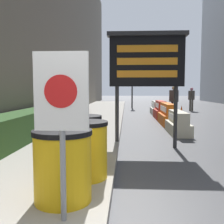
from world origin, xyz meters
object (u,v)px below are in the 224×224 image
barrel_drum_foreground (63,165)px  message_board (147,62)px  barrel_drum_back (83,139)px  traffic_cone_near (163,107)px  traffic_light_near_curb (132,76)px  jersey_barrier_white (156,109)px  jersey_barrier_red_striped (160,111)px  pedestrian_worker (191,97)px  warning_sign (62,105)px  traffic_cone_mid (181,112)px  jersey_barrier_cream (178,124)px  barrel_drum_middle (85,149)px  pedestrian_passerby (174,99)px  jersey_barrier_orange_far (167,115)px

barrel_drum_foreground → message_board: size_ratio=0.30×
barrel_drum_back → traffic_cone_near: (3.22, 12.26, -0.23)m
traffic_light_near_curb → message_board: bearing=-89.8°
traffic_light_near_curb → jersey_barrier_white: bearing=-76.8°
barrel_drum_back → jersey_barrier_red_striped: (2.63, 9.03, -0.19)m
barrel_drum_foreground → pedestrian_worker: bearing=71.1°
warning_sign → traffic_cone_mid: 11.77m
barrel_drum_foreground → jersey_barrier_cream: bearing=66.8°
barrel_drum_back → pedestrian_worker: 14.93m
message_board → jersey_barrier_white: 9.50m
barrel_drum_middle → jersey_barrier_cream: 5.71m
jersey_barrier_red_striped → traffic_cone_near: jersey_barrier_red_striped is taller
barrel_drum_foreground → warning_sign: bearing=-76.2°
barrel_drum_middle → warning_sign: (-0.01, -1.38, 0.78)m
barrel_drum_foreground → barrel_drum_back: (-0.05, 1.75, 0.00)m
barrel_drum_middle → traffic_light_near_curb: (1.12, 17.83, 2.04)m
jersey_barrier_white → warning_sign: bearing=-100.3°
jersey_barrier_red_striped → pedestrian_passerby: pedestrian_passerby is taller
pedestrian_passerby → warning_sign: bearing=-55.3°
jersey_barrier_white → traffic_light_near_curb: size_ratio=0.54×
jersey_barrier_red_striped → jersey_barrier_orange_far: bearing=-90.0°
jersey_barrier_orange_far → barrel_drum_middle: bearing=-108.1°
traffic_cone_near → jersey_barrier_cream: bearing=-94.2°
barrel_drum_foreground → jersey_barrier_orange_far: 8.79m
barrel_drum_foreground → traffic_cone_mid: 11.28m
barrel_drum_back → jersey_barrier_orange_far: size_ratio=0.42×
warning_sign → pedestrian_passerby: (3.35, 12.41, -0.37)m
barrel_drum_foreground → barrel_drum_back: 1.75m
barrel_drum_back → jersey_barrier_red_striped: bearing=73.7°
jersey_barrier_red_striped → pedestrian_worker: 5.64m
pedestrian_passerby → barrel_drum_foreground: bearing=-56.5°
barrel_drum_back → pedestrian_worker: (5.42, 13.90, 0.38)m
pedestrian_worker → jersey_barrier_red_striped: bearing=12.9°
jersey_barrier_white → traffic_cone_near: bearing=59.8°
traffic_cone_mid → pedestrian_passerby: size_ratio=0.40×
barrel_drum_foreground → barrel_drum_back: same height
barrel_drum_back → traffic_cone_near: 12.67m
jersey_barrier_cream → barrel_drum_middle: bearing=-115.5°
pedestrian_passerby → pedestrian_worker: bearing=112.9°
barrel_drum_back → barrel_drum_foreground: bearing=-88.4°
pedestrian_passerby → jersey_barrier_cream: bearing=-48.8°
pedestrian_worker → jersey_barrier_cream: bearing=26.6°
jersey_barrier_white → pedestrian_passerby: pedestrian_passerby is taller
traffic_cone_mid → traffic_light_near_curb: size_ratio=0.19×
warning_sign → traffic_cone_mid: size_ratio=2.53×
barrel_drum_middle → pedestrian_passerby: bearing=73.2°
barrel_drum_back → message_board: (1.35, 2.03, 1.65)m
jersey_barrier_red_striped → traffic_cone_mid: bearing=-6.0°
barrel_drum_foreground → pedestrian_worker: size_ratio=0.54×
jersey_barrier_cream → traffic_cone_near: jersey_barrier_cream is taller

